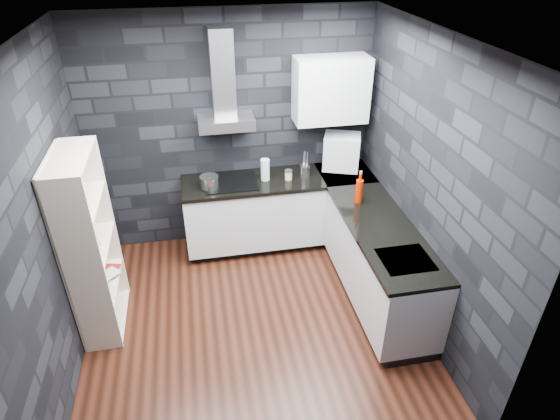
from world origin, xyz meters
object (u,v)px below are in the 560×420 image
object	(u,v)px
glass_vase	(265,170)
bookshelf	(91,247)
storage_jar	(288,175)
red_bottle	(359,191)
fruit_bowl	(88,249)
utensil_crock	(305,171)
pot	(209,182)
appliance_garage	(342,152)

from	to	relation	value
glass_vase	bookshelf	world-z (taller)	bookshelf
storage_jar	red_bottle	bearing A→B (deg)	-45.83
glass_vase	fruit_bowl	bearing A→B (deg)	-148.80
fruit_bowl	red_bottle	bearing A→B (deg)	8.42
storage_jar	bookshelf	xyz separation A→B (m)	(-2.02, -0.93, -0.05)
utensil_crock	bookshelf	bearing A→B (deg)	-156.62
storage_jar	utensil_crock	distance (m)	0.20
pot	storage_jar	bearing A→B (deg)	2.36
red_bottle	fruit_bowl	size ratio (longest dim) A/B	1.13
glass_vase	utensil_crock	size ratio (longest dim) A/B	1.72
bookshelf	glass_vase	bearing A→B (deg)	11.19
appliance_garage	fruit_bowl	bearing A→B (deg)	-136.44
pot	bookshelf	bearing A→B (deg)	-141.61
bookshelf	fruit_bowl	world-z (taller)	bookshelf
appliance_garage	red_bottle	bearing A→B (deg)	-73.16
fruit_bowl	glass_vase	bearing A→B (deg)	31.20
pot	bookshelf	size ratio (longest dim) A/B	0.11
pot	fruit_bowl	bearing A→B (deg)	-138.97
glass_vase	utensil_crock	bearing A→B (deg)	-2.71
utensil_crock	red_bottle	world-z (taller)	red_bottle
utensil_crock	appliance_garage	xyz separation A→B (m)	(0.46, 0.11, 0.15)
red_bottle	bookshelf	xyz separation A→B (m)	(-2.63, -0.30, -0.13)
glass_vase	red_bottle	size ratio (longest dim) A/B	0.98
glass_vase	fruit_bowl	xyz separation A→B (m)	(-1.76, -1.07, -0.09)
glass_vase	storage_jar	world-z (taller)	glass_vase
red_bottle	utensil_crock	bearing A→B (deg)	122.47
glass_vase	appliance_garage	xyz separation A→B (m)	(0.92, 0.09, 0.10)
utensil_crock	appliance_garage	world-z (taller)	appliance_garage
glass_vase	utensil_crock	world-z (taller)	glass_vase
pot	red_bottle	world-z (taller)	red_bottle
glass_vase	pot	bearing A→B (deg)	-172.43
appliance_garage	bookshelf	bearing A→B (deg)	-138.05
fruit_bowl	pot	bearing A→B (deg)	41.03
appliance_garage	red_bottle	size ratio (longest dim) A/B	1.61
utensil_crock	pot	bearing A→B (deg)	-176.70
utensil_crock	glass_vase	bearing A→B (deg)	177.29
pot	bookshelf	xyz separation A→B (m)	(-1.13, -0.90, -0.07)
storage_jar	red_bottle	distance (m)	0.88
pot	utensil_crock	xyz separation A→B (m)	(1.09, 0.06, 0.00)
appliance_garage	bookshelf	size ratio (longest dim) A/B	0.23
pot	utensil_crock	distance (m)	1.09
glass_vase	bookshelf	bearing A→B (deg)	-150.94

